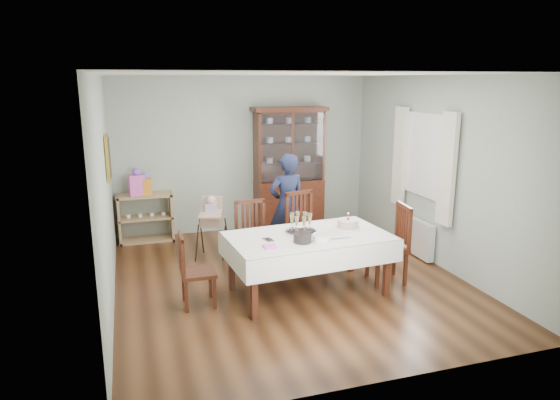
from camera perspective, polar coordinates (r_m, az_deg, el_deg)
name	(u,v)px	position (r m, az deg, el deg)	size (l,w,h in m)	color
floor	(288,279)	(6.86, 0.96, -9.01)	(5.00, 5.00, 0.00)	#593319
room_shell	(277,149)	(6.90, -0.37, 5.85)	(5.00, 5.00, 5.00)	#9EAA99
dining_table	(308,264)	(6.32, 3.23, -7.29)	(2.08, 1.30, 0.76)	#4A2612
china_cabinet	(289,167)	(8.84, 1.04, 3.76)	(1.30, 0.48, 2.18)	#4A2612
sideboard	(146,218)	(8.59, -15.09, -1.96)	(0.90, 0.38, 0.80)	tan
picture_frame	(108,157)	(6.88, -19.09, 4.62)	(0.04, 0.48, 0.58)	gold
window	(426,155)	(7.66, 16.32, 4.91)	(0.04, 1.02, 1.22)	white
curtain_left	(447,169)	(7.14, 18.58, 3.33)	(0.07, 0.30, 1.55)	silver
curtain_right	(400,156)	(8.16, 13.54, 4.88)	(0.07, 0.30, 1.55)	silver
radiator	(417,237)	(7.90, 15.35, -4.09)	(0.10, 0.80, 0.55)	white
chair_far_left	(254,253)	(6.94, -3.02, -6.08)	(0.46, 0.46, 1.01)	#4A2612
chair_far_right	(306,244)	(7.23, 3.01, -5.10)	(0.59, 0.59, 1.07)	#4A2612
chair_end_left	(197,284)	(6.10, -9.46, -9.46)	(0.40, 0.40, 0.89)	#4A2612
chair_end_right	(388,259)	(6.84, 12.22, -6.58)	(0.53, 0.53, 1.04)	#4A2612
woman	(287,205)	(7.52, 0.80, -0.60)	(0.58, 0.38, 1.58)	#161B32
high_chair	(212,233)	(7.64, -7.73, -3.76)	(0.53, 0.53, 0.95)	black
champagne_tray	(301,227)	(6.28, 2.39, -3.06)	(0.40, 0.40, 0.24)	silver
birthday_cake	(348,224)	(6.51, 7.77, -2.75)	(0.31, 0.31, 0.22)	white
plate_stack_dark	(302,238)	(5.92, 2.59, -4.35)	(0.22, 0.22, 0.10)	black
plate_stack_white	(321,238)	(5.96, 4.66, -4.37)	(0.19, 0.19, 0.08)	white
napkin_stack	(270,246)	(5.75, -1.20, -5.32)	(0.15, 0.15, 0.02)	#F159C9
cutlery	(265,240)	(5.99, -1.70, -4.58)	(0.12, 0.17, 0.01)	silver
cake_knife	(341,238)	(6.10, 6.97, -4.37)	(0.27, 0.02, 0.01)	silver
gift_bag_pink	(137,183)	(8.43, -16.06, 1.90)	(0.26, 0.19, 0.45)	#F159C9
gift_bag_orange	(146,185)	(8.44, -15.12, 1.71)	(0.21, 0.16, 0.37)	orange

